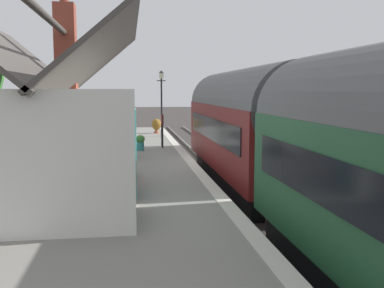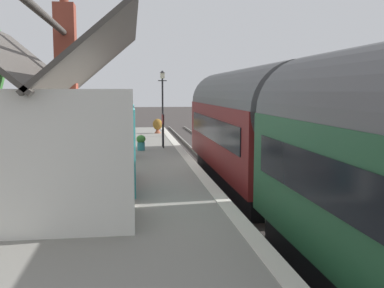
# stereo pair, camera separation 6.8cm
# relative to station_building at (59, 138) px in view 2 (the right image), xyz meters

# --- Properties ---
(ground_plane) EXTENTS (160.00, 160.00, 0.00)m
(ground_plane) POSITION_rel_station_building_xyz_m (5.21, -5.12, -2.36)
(ground_plane) COLOR #383330
(platform) EXTENTS (32.00, 5.71, 0.87)m
(platform) POSITION_rel_station_building_xyz_m (5.21, -1.26, -1.93)
(platform) COLOR gray
(platform) RESTS_ON ground
(platform_edge_coping) EXTENTS (32.00, 0.36, 0.02)m
(platform_edge_coping) POSITION_rel_station_building_xyz_m (5.21, -3.94, -1.48)
(platform_edge_coping) COLOR beige
(platform_edge_coping) RESTS_ON platform
(rail_near) EXTENTS (52.00, 0.08, 0.14)m
(rail_near) POSITION_rel_station_building_xyz_m (5.21, -6.74, -2.29)
(rail_near) COLOR gray
(rail_near) RESTS_ON ground
(rail_far) EXTENTS (52.00, 0.08, 0.14)m
(rail_far) POSITION_rel_station_building_xyz_m (5.21, -5.30, -2.29)
(rail_far) COLOR gray
(rail_far) RESTS_ON ground
(station_building) EXTENTS (6.80, 3.86, 5.36)m
(station_building) POSITION_rel_station_building_xyz_m (0.00, 0.00, 0.00)
(station_building) COLOR white
(station_building) RESTS_ON platform
(bench_mid_platform) EXTENTS (1.41, 0.45, 0.88)m
(bench_mid_platform) POSITION_rel_station_building_xyz_m (6.66, -1.58, -1.01)
(bench_mid_platform) COLOR brown
(bench_mid_platform) RESTS_ON platform
(bench_by_lamp) EXTENTS (1.41, 0.47, 0.88)m
(bench_by_lamp) POSITION_rel_station_building_xyz_m (13.00, -1.76, -1.01)
(bench_by_lamp) COLOR brown
(bench_by_lamp) RESTS_ON platform
(planter_corner_building) EXTENTS (0.42, 0.42, 0.72)m
(planter_corner_building) POSITION_rel_station_building_xyz_m (9.71, -0.49, -1.12)
(planter_corner_building) COLOR teal
(planter_corner_building) RESTS_ON platform
(planter_bench_right) EXTENTS (0.41, 0.41, 0.73)m
(planter_bench_right) POSITION_rel_station_building_xyz_m (8.66, -2.17, -1.11)
(planter_bench_right) COLOR teal
(planter_bench_right) RESTS_ON platform
(planter_under_sign) EXTENTS (0.59, 0.59, 0.90)m
(planter_under_sign) POSITION_rel_station_building_xyz_m (16.63, -3.37, -1.01)
(planter_under_sign) COLOR #9E5138
(planter_under_sign) RESTS_ON platform
(lamp_post_platform) EXTENTS (0.32, 0.50, 3.79)m
(lamp_post_platform) POSITION_rel_station_building_xyz_m (14.66, -3.56, 1.15)
(lamp_post_platform) COLOR black
(lamp_post_platform) RESTS_ON platform
(station_sign_board) EXTENTS (0.96, 0.06, 1.57)m
(station_sign_board) POSITION_rel_station_building_xyz_m (9.58, -3.21, -0.30)
(station_sign_board) COLOR black
(station_sign_board) RESTS_ON platform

